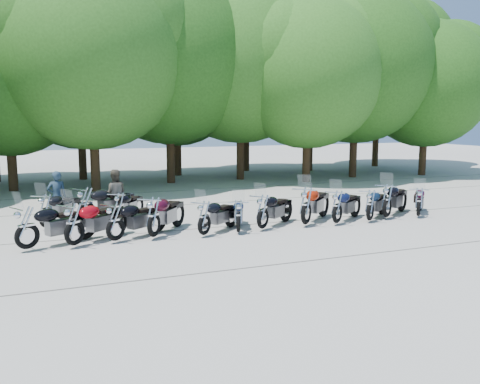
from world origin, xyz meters
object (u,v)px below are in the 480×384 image
object	(u,v)px
motorcycle_6	(263,210)
motorcycle_9	(370,204)
motorcycle_5	(238,215)
motorcycle_8	(337,206)
motorcycle_7	(306,205)
motorcycle_1	(74,223)
motorcycle_0	(27,226)
motorcycle_12	(46,210)
motorcycle_14	(119,206)
motorcycle_10	(387,200)
motorcycle_11	(419,201)
rider_1	(115,194)
motorcycle_2	(115,221)
rider_0	(57,197)
motorcycle_3	(154,216)
motorcycle_13	(86,204)
motorcycle_4	(204,217)

from	to	relation	value
motorcycle_6	motorcycle_9	world-z (taller)	motorcycle_6
motorcycle_5	motorcycle_8	size ratio (longest dim) A/B	0.91
motorcycle_7	motorcycle_1	bearing A→B (deg)	49.13
motorcycle_0	motorcycle_7	size ratio (longest dim) A/B	0.94
motorcycle_12	motorcycle_14	size ratio (longest dim) A/B	1.08
motorcycle_10	motorcycle_5	bearing A→B (deg)	57.42
motorcycle_11	rider_1	xyz separation A→B (m)	(-9.94, 3.78, 0.26)
motorcycle_2	motorcycle_14	xyz separation A→B (m)	(0.49, 2.63, -0.05)
motorcycle_2	rider_0	distance (m)	3.92
motorcycle_11	motorcycle_3	bearing A→B (deg)	41.63
motorcycle_6	motorcycle_8	size ratio (longest dim) A/B	0.99
motorcycle_0	rider_0	world-z (taller)	rider_0
motorcycle_13	rider_1	bearing A→B (deg)	-85.59
motorcycle_4	rider_1	world-z (taller)	rider_1
motorcycle_8	motorcycle_10	distance (m)	2.14
motorcycle_10	rider_0	xyz separation A→B (m)	(-10.63, 3.64, 0.18)
motorcycle_2	motorcycle_7	xyz separation A→B (m)	(6.02, -0.03, 0.08)
motorcycle_7	motorcycle_13	size ratio (longest dim) A/B	1.02
motorcycle_0	motorcycle_14	xyz separation A→B (m)	(2.77, 2.73, -0.09)
motorcycle_13	motorcycle_1	bearing A→B (deg)	134.28
motorcycle_2	motorcycle_6	bearing A→B (deg)	-123.31
motorcycle_5	motorcycle_7	xyz separation A→B (m)	(2.41, 0.18, 0.14)
motorcycle_6	motorcycle_9	size ratio (longest dim) A/B	1.03
motorcycle_9	motorcycle_12	distance (m)	10.53
motorcycle_5	motorcycle_7	world-z (taller)	motorcycle_7
motorcycle_13	motorcycle_0	bearing A→B (deg)	113.74
motorcycle_0	motorcycle_7	world-z (taller)	motorcycle_7
motorcycle_7	motorcycle_5	bearing A→B (deg)	52.47
rider_1	rider_0	bearing A→B (deg)	5.89
motorcycle_4	motorcycle_6	xyz separation A→B (m)	(1.95, 0.15, 0.03)
motorcycle_0	motorcycle_3	world-z (taller)	motorcycle_3
motorcycle_3	motorcycle_13	distance (m)	3.17
motorcycle_7	motorcycle_14	size ratio (longest dim) A/B	1.23
motorcycle_1	motorcycle_4	distance (m)	3.64
motorcycle_5	motorcycle_12	xyz separation A→B (m)	(-5.40, 2.80, 0.05)
motorcycle_12	motorcycle_13	distance (m)	1.25
motorcycle_6	rider_0	distance (m)	6.97
motorcycle_2	rider_1	world-z (taller)	rider_1
motorcycle_7	motorcycle_10	xyz separation A→B (m)	(3.19, 0.04, -0.03)
motorcycle_3	motorcycle_13	bearing A→B (deg)	-21.37
motorcycle_0	motorcycle_6	bearing A→B (deg)	-118.34
motorcycle_8	motorcycle_10	size ratio (longest dim) A/B	0.93
motorcycle_10	rider_1	world-z (taller)	rider_1
motorcycle_8	motorcycle_12	distance (m)	9.30
motorcycle_2	motorcycle_14	world-z (taller)	motorcycle_2
motorcycle_6	motorcycle_14	bearing A→B (deg)	18.90
motorcycle_13	motorcycle_4	bearing A→B (deg)	-168.75
motorcycle_11	motorcycle_13	distance (m)	11.35
motorcycle_1	rider_1	size ratio (longest dim) A/B	1.40
motorcycle_12	motorcycle_9	bearing A→B (deg)	-159.11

